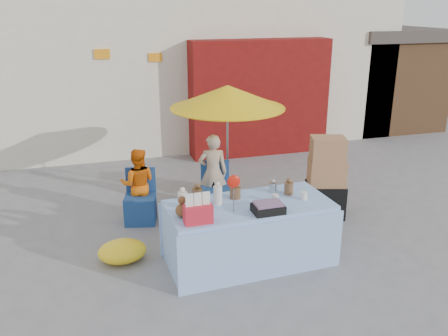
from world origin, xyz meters
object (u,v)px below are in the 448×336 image
object	(u,v)px
market_table	(248,232)
vendor_orange	(138,184)
vendor_beige	(213,173)
box_stack	(326,180)
chair_left	(141,206)
umbrella	(228,97)
chair_right	(215,198)

from	to	relation	value
market_table	vendor_orange	size ratio (longest dim) A/B	1.92
vendor_orange	vendor_beige	xyz separation A→B (m)	(1.25, 0.00, 0.07)
vendor_beige	box_stack	xyz separation A→B (m)	(1.70, -0.77, -0.04)
chair_left	umbrella	world-z (taller)	umbrella
umbrella	vendor_beige	bearing A→B (deg)	-153.43
market_table	umbrella	bearing A→B (deg)	78.61
vendor_beige	umbrella	size ratio (longest dim) A/B	0.63
chair_left	umbrella	xyz separation A→B (m)	(1.55, 0.28, 1.64)
chair_right	vendor_orange	xyz separation A→B (m)	(-1.25, 0.13, 0.34)
vendor_beige	umbrella	world-z (taller)	umbrella
umbrella	box_stack	xyz separation A→B (m)	(1.40, -0.92, -1.27)
chair_right	umbrella	distance (m)	1.69
market_table	vendor_beige	world-z (taller)	market_table
chair_left	vendor_orange	bearing A→B (deg)	105.13
umbrella	box_stack	bearing A→B (deg)	-33.32
chair_left	box_stack	bearing A→B (deg)	1.36
chair_right	box_stack	xyz separation A→B (m)	(1.70, -0.64, 0.37)
market_table	box_stack	xyz separation A→B (m)	(1.71, 1.04, 0.18)
market_table	umbrella	size ratio (longest dim) A/B	1.09
chair_left	umbrella	size ratio (longest dim) A/B	0.41
vendor_orange	vendor_beige	distance (m)	1.25
market_table	umbrella	distance (m)	2.46
umbrella	vendor_orange	bearing A→B (deg)	-174.47
market_table	umbrella	xyz separation A→B (m)	(0.30, 1.96, 1.45)
umbrella	market_table	bearing A→B (deg)	-98.80
chair_left	vendor_beige	size ratio (longest dim) A/B	0.64
chair_left	market_table	bearing A→B (deg)	-39.96
chair_right	vendor_beige	distance (m)	0.43
chair_right	umbrella	world-z (taller)	umbrella
vendor_beige	chair_left	bearing A→B (deg)	19.72
chair_right	umbrella	bearing A→B (deg)	57.41
chair_left	box_stack	distance (m)	3.04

